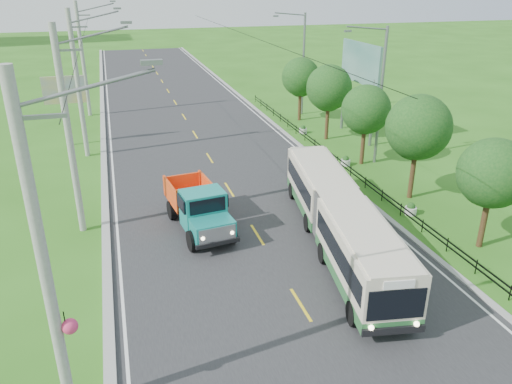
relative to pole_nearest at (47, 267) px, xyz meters
name	(u,v)px	position (x,y,z in m)	size (l,w,h in m)	color
ground	(301,305)	(8.24, 3.00, -4.94)	(240.00, 240.00, 0.00)	#2B6417
road	(204,150)	(8.24, 23.00, -4.93)	(14.00, 120.00, 0.02)	#28282B
curb_left	(104,158)	(1.04, 23.00, -4.86)	(0.40, 120.00, 0.15)	#9E9E99
curb_right	(295,141)	(15.39, 23.00, -4.89)	(0.30, 120.00, 0.10)	#9E9E99
edge_line_left	(112,158)	(1.59, 23.00, -4.91)	(0.12, 120.00, 0.00)	silver
edge_line_right	(289,142)	(14.89, 23.00, -4.91)	(0.12, 120.00, 0.00)	silver
centre_dash	(301,305)	(8.24, 3.00, -4.91)	(0.12, 2.20, 0.00)	yellow
railing_right	(337,162)	(16.24, 17.00, -4.64)	(0.04, 40.00, 0.60)	black
pole_nearest	(47,267)	(0.00, 0.00, 0.00)	(3.51, 0.44, 10.00)	gray
pole_near	(69,132)	(-0.02, 12.00, 0.16)	(3.51, 0.32, 10.00)	gray
pole_mid	(78,84)	(-0.02, 24.00, 0.16)	(3.51, 0.32, 10.00)	gray
pole_far	(83,59)	(-0.02, 36.00, 0.16)	(3.51, 0.32, 10.00)	gray
tree_second	(491,176)	(18.10, 5.14, -1.42)	(3.18, 3.26, 5.30)	#382314
tree_third	(417,130)	(18.10, 11.14, -0.95)	(3.60, 3.62, 6.00)	#382314
tree_fourth	(365,112)	(18.10, 17.14, -1.35)	(3.24, 3.31, 5.40)	#382314
tree_fifth	(329,90)	(18.10, 23.14, -1.08)	(3.48, 3.52, 5.80)	#382314
tree_back	(301,79)	(18.10, 29.14, -1.28)	(3.30, 3.36, 5.50)	#382314
streetlight_mid	(379,92)	(18.88, 17.00, -0.03)	(3.02, 0.20, 9.07)	slate
streetlight_far	(302,61)	(18.88, 31.00, -0.03)	(3.02, 0.20, 9.07)	slate
planter_near	(411,209)	(16.84, 9.00, -4.65)	(0.64, 0.64, 0.67)	silver
planter_mid	(346,161)	(16.84, 17.00, -4.65)	(0.64, 0.64, 0.67)	silver
planter_far	(303,130)	(16.84, 25.00, -4.65)	(0.64, 0.64, 0.67)	silver
billboard_left	(65,94)	(-1.26, 27.00, -1.07)	(3.00, 0.20, 5.20)	slate
billboard_right	(360,69)	(20.54, 23.00, 0.41)	(0.24, 6.00, 7.30)	slate
bus	(339,216)	(11.53, 6.82, -3.32)	(4.39, 14.06, 2.68)	#276230
dump_truck	(198,205)	(5.61, 10.46, -3.59)	(2.84, 5.87, 2.37)	teal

